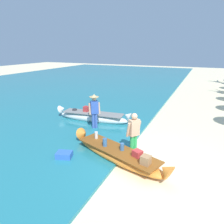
% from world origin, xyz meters
% --- Properties ---
extents(ground_plane, '(80.00, 80.00, 0.00)m').
position_xyz_m(ground_plane, '(0.00, 0.00, 0.00)').
color(ground_plane, beige).
extents(sea, '(24.00, 56.00, 0.10)m').
position_xyz_m(sea, '(-13.13, 8.00, 0.05)').
color(sea, teal).
rests_on(sea, ground).
extents(boat_orange_foreground, '(4.17, 2.06, 0.74)m').
position_xyz_m(boat_orange_foreground, '(-1.24, -0.14, 0.25)').
color(boat_orange_foreground, orange).
rests_on(boat_orange_foreground, ground).
extents(boat_white_midground, '(4.22, 1.10, 0.83)m').
position_xyz_m(boat_white_midground, '(-3.98, 2.93, 0.30)').
color(boat_white_midground, white).
rests_on(boat_white_midground, ground).
extents(person_vendor_hatted, '(0.54, 0.53, 1.78)m').
position_xyz_m(person_vendor_hatted, '(-3.37, 2.03, 1.03)').
color(person_vendor_hatted, '#3D5BA8').
rests_on(person_vendor_hatted, ground).
extents(person_tourist_customer, '(0.47, 0.57, 1.70)m').
position_xyz_m(person_tourist_customer, '(-0.80, 0.28, 0.96)').
color(person_tourist_customer, green).
rests_on(person_tourist_customer, ground).
extents(cooler_box, '(0.64, 0.55, 0.31)m').
position_xyz_m(cooler_box, '(-2.98, -0.89, 0.15)').
color(cooler_box, blue).
rests_on(cooler_box, ground).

